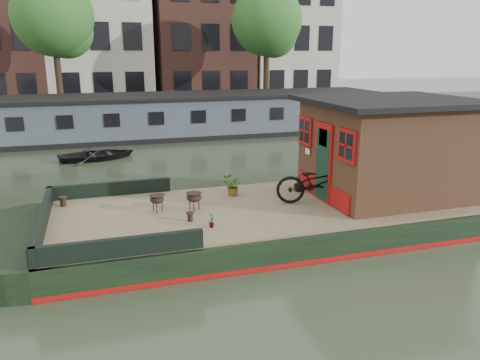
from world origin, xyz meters
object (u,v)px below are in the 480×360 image
object	(u,v)px
bicycle	(318,183)
dinghy	(97,151)
cabin	(388,147)
brazier_front	(157,203)
brazier_rear	(194,201)

from	to	relation	value
bicycle	dinghy	bearing A→B (deg)	46.66
cabin	brazier_front	bearing A→B (deg)	176.79
bicycle	brazier_rear	world-z (taller)	bicycle
cabin	brazier_front	xyz separation A→B (m)	(-5.72, 0.32, -1.03)
cabin	bicycle	xyz separation A→B (m)	(-1.99, -0.22, -0.71)
brazier_front	brazier_rear	world-z (taller)	brazier_rear
cabin	brazier_rear	distance (m)	5.01
bicycle	dinghy	world-z (taller)	bicycle
bicycle	brazier_rear	bearing A→B (deg)	101.64
bicycle	brazier_front	world-z (taller)	bicycle
brazier_rear	dinghy	xyz separation A→B (m)	(-2.04, 9.27, -0.55)
dinghy	brazier_front	bearing A→B (deg)	177.32
brazier_rear	dinghy	bearing A→B (deg)	102.39
bicycle	brazier_rear	distance (m)	2.96
cabin	brazier_front	distance (m)	5.82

